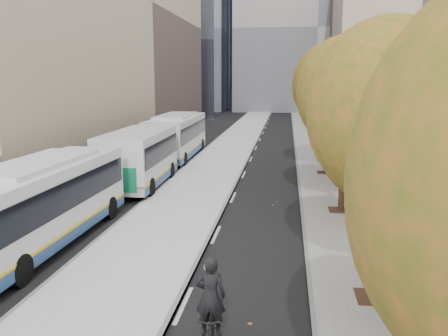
# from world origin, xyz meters

# --- Properties ---
(bus_platform) EXTENTS (4.25, 150.00, 0.15)m
(bus_platform) POSITION_xyz_m (-3.88, 35.00, 0.07)
(bus_platform) COLOR #AFAFAF
(bus_platform) RESTS_ON ground
(sidewalk) EXTENTS (4.75, 150.00, 0.08)m
(sidewalk) POSITION_xyz_m (4.12, 35.00, 0.04)
(sidewalk) COLOR gray
(sidewalk) RESTS_ON ground
(building_tan) EXTENTS (18.00, 92.00, 8.00)m
(building_tan) POSITION_xyz_m (15.50, 64.00, 4.00)
(building_tan) COLOR tan
(building_tan) RESTS_ON ground
(building_midrise) EXTENTS (24.00, 46.00, 25.00)m
(building_midrise) POSITION_xyz_m (-22.50, 41.00, 12.50)
(building_midrise) COLOR gray
(building_midrise) RESTS_ON ground
(building_far_block) EXTENTS (30.00, 18.00, 30.00)m
(building_far_block) POSITION_xyz_m (6.00, 96.00, 15.00)
(building_far_block) COLOR #9D968F
(building_far_block) RESTS_ON ground
(tree_c) EXTENTS (4.20, 4.20, 7.28)m
(tree_c) POSITION_xyz_m (3.60, 13.00, 5.25)
(tree_c) COLOR black
(tree_c) RESTS_ON sidewalk
(tree_d) EXTENTS (4.40, 4.40, 7.60)m
(tree_d) POSITION_xyz_m (3.60, 22.00, 5.47)
(tree_d) COLOR black
(tree_d) RESTS_ON sidewalk
(tree_e) EXTENTS (4.60, 4.60, 7.92)m
(tree_e) POSITION_xyz_m (3.60, 31.00, 5.69)
(tree_e) COLOR black
(tree_e) RESTS_ON sidewalk
(bus_far) EXTENTS (3.12, 19.16, 3.19)m
(bus_far) POSITION_xyz_m (-7.29, 31.48, 1.74)
(bus_far) COLOR silver
(bus_far) RESTS_ON ground
(cyclist) EXTENTS (0.71, 1.86, 2.33)m
(cyclist) POSITION_xyz_m (-0.53, 9.74, 0.87)
(cyclist) COLOR black
(cyclist) RESTS_ON ground
(distant_car) EXTENTS (1.64, 3.61, 1.20)m
(distant_car) POSITION_xyz_m (-7.78, 44.79, 0.60)
(distant_car) COLOR silver
(distant_car) RESTS_ON ground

